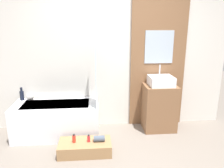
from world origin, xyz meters
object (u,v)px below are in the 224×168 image
object	(u,v)px
vase_tall_dark	(22,95)
bottle_soap_primary	(74,139)
bottle_soap_secondary	(89,139)
vase_round_light	(30,97)
bathtub	(57,119)
sink	(161,81)
wooden_step_bench	(85,147)

from	to	relation	value
vase_tall_dark	bottle_soap_primary	size ratio (longest dim) A/B	1.73
bottle_soap_primary	bottle_soap_secondary	distance (m)	0.21
vase_round_light	bottle_soap_primary	world-z (taller)	vase_round_light
vase_tall_dark	vase_round_light	xyz separation A→B (m)	(0.14, -0.03, -0.03)
bottle_soap_secondary	vase_round_light	bearing A→B (deg)	141.70
bathtub	vase_round_light	xyz separation A→B (m)	(-0.47, 0.21, 0.34)
bottle_soap_secondary	sink	bearing A→B (deg)	28.49
wooden_step_bench	sink	xyz separation A→B (m)	(1.30, 0.67, 0.81)
vase_round_light	bottle_soap_secondary	bearing A→B (deg)	-38.30
bathtub	wooden_step_bench	xyz separation A→B (m)	(0.48, -0.58, -0.20)
bathtub	vase_tall_dark	bearing A→B (deg)	158.44
bottle_soap_primary	vase_tall_dark	bearing A→B (deg)	138.77
vase_round_light	bottle_soap_secondary	world-z (taller)	vase_round_light
bathtub	bottle_soap_secondary	xyz separation A→B (m)	(0.54, -0.58, -0.06)
sink	bathtub	bearing A→B (deg)	-177.14
wooden_step_bench	bottle_soap_secondary	world-z (taller)	bottle_soap_secondary
vase_tall_dark	bottle_soap_secondary	world-z (taller)	vase_tall_dark
wooden_step_bench	vase_tall_dark	distance (m)	1.48
vase_tall_dark	bottle_soap_secondary	size ratio (longest dim) A/B	2.01
wooden_step_bench	bottle_soap_primary	xyz separation A→B (m)	(-0.15, -0.00, 0.15)
vase_tall_dark	vase_round_light	distance (m)	0.15
bathtub	sink	bearing A→B (deg)	2.86
sink	bottle_soap_primary	distance (m)	1.73
wooden_step_bench	sink	distance (m)	1.67
bathtub	vase_round_light	size ratio (longest dim) A/B	10.92
sink	bottle_soap_secondary	world-z (taller)	sink
bathtub	wooden_step_bench	distance (m)	0.78
wooden_step_bench	vase_round_light	xyz separation A→B (m)	(-0.95, 0.79, 0.54)
bottle_soap_primary	bathtub	bearing A→B (deg)	119.55
sink	vase_round_light	bearing A→B (deg)	176.86
bathtub	vase_round_light	distance (m)	0.62
vase_round_light	bathtub	bearing A→B (deg)	-24.46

